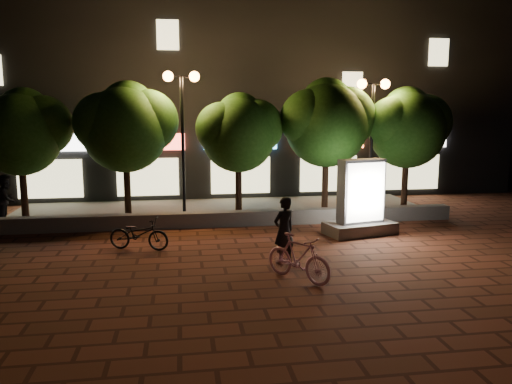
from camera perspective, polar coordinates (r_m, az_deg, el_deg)
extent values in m
plane|color=brown|center=(13.27, -1.45, -7.79)|extent=(80.00, 80.00, 0.00)
cube|color=slate|center=(17.05, -3.13, -3.07)|extent=(16.00, 0.45, 0.50)
cube|color=slate|center=(19.53, -3.83, -2.12)|extent=(16.00, 5.00, 0.08)
cube|color=black|center=(25.66, -5.19, 11.71)|extent=(28.00, 8.00, 10.00)
cube|color=white|center=(22.24, -22.82, 5.22)|extent=(3.20, 0.12, 0.70)
cube|color=beige|center=(22.38, -22.58, 1.39)|extent=(2.60, 0.10, 1.60)
cube|color=#CF4030|center=(21.61, -12.44, 5.63)|extent=(3.20, 0.12, 0.70)
cube|color=beige|center=(21.75, -12.30, 1.69)|extent=(2.60, 0.10, 1.60)
cube|color=#469FD3|center=(21.72, -1.80, 5.86)|extent=(3.20, 0.12, 0.70)
cube|color=beige|center=(21.86, -1.78, 1.93)|extent=(2.60, 0.10, 1.60)
cube|color=orange|center=(22.54, 8.40, 5.89)|extent=(3.20, 0.12, 0.70)
cube|color=beige|center=(22.68, 8.31, 2.11)|extent=(2.60, 0.10, 1.60)
cube|color=beige|center=(24.01, 17.62, 5.76)|extent=(3.20, 0.12, 0.70)
cube|color=beige|center=(24.14, 17.45, 2.21)|extent=(2.60, 0.10, 1.60)
cube|color=beige|center=(21.75, -10.11, 17.35)|extent=(0.90, 0.10, 1.20)
cube|color=beige|center=(22.84, 11.00, 11.89)|extent=(0.90, 0.10, 1.20)
cube|color=beige|center=(24.57, 20.25, 14.81)|extent=(0.90, 0.10, 1.20)
cylinder|color=black|center=(18.98, -25.13, 0.25)|extent=(0.24, 0.24, 2.25)
sphere|color=#265519|center=(18.81, -25.53, 5.96)|extent=(2.80, 2.80, 2.80)
sphere|color=#265519|center=(18.80, -23.36, 7.02)|extent=(2.10, 2.10, 2.10)
sphere|color=#265519|center=(19.10, -25.08, 8.14)|extent=(1.82, 1.82, 1.82)
cylinder|color=black|center=(18.28, -14.57, 0.66)|extent=(0.24, 0.24, 2.34)
sphere|color=#265519|center=(18.10, -14.83, 6.92)|extent=(3.00, 3.00, 3.00)
sphere|color=#265519|center=(18.23, -12.44, 7.97)|extent=(2.25, 2.25, 2.25)
sphere|color=#265519|center=(18.03, -17.07, 7.61)|extent=(2.10, 2.10, 2.10)
sphere|color=#265519|center=(18.43, -14.50, 9.30)|extent=(1.95, 1.95, 1.95)
cylinder|color=black|center=(18.31, -2.02, 0.76)|extent=(0.24, 0.24, 2.21)
sphere|color=#265519|center=(18.12, -2.05, 6.54)|extent=(2.70, 2.70, 2.70)
sphere|color=#265519|center=(18.40, -0.02, 7.52)|extent=(2.03, 2.03, 2.02)
sphere|color=#265519|center=(17.91, -3.95, 7.29)|extent=(1.89, 1.89, 1.89)
sphere|color=#265519|center=(18.46, -1.88, 8.68)|extent=(1.76, 1.76, 1.76)
cylinder|color=black|center=(18.95, 7.95, 1.31)|extent=(0.24, 0.24, 2.43)
sphere|color=#265519|center=(18.78, 8.09, 7.57)|extent=(3.10, 3.10, 3.10)
sphere|color=#265519|center=(19.19, 10.18, 8.45)|extent=(2.33, 2.33, 2.33)
sphere|color=#265519|center=(18.44, 6.14, 8.35)|extent=(2.17, 2.17, 2.17)
sphere|color=#265519|center=(19.13, 8.13, 9.92)|extent=(2.01, 2.02, 2.02)
cylinder|color=black|center=(20.10, 16.73, 1.26)|extent=(0.24, 0.24, 2.29)
sphere|color=#265519|center=(19.93, 16.99, 6.81)|extent=(2.90, 2.90, 2.90)
sphere|color=#265519|center=(20.42, 18.64, 7.62)|extent=(2.18, 2.17, 2.17)
sphere|color=#265519|center=(19.52, 15.47, 7.56)|extent=(2.03, 2.03, 2.03)
sphere|color=#265519|center=(20.28, 16.92, 8.90)|extent=(1.89, 1.88, 1.88)
cylinder|color=black|center=(17.83, -8.39, 4.96)|extent=(0.12, 0.12, 5.00)
cylinder|color=black|center=(17.82, -8.58, 13.00)|extent=(0.90, 0.08, 0.08)
sphere|color=#FF923F|center=(17.83, -10.07, 12.96)|extent=(0.36, 0.36, 0.36)
sphere|color=#FF923F|center=(17.83, -7.10, 13.03)|extent=(0.36, 0.36, 0.36)
cylinder|color=black|center=(19.19, 13.09, 4.82)|extent=(0.12, 0.12, 4.80)
cylinder|color=black|center=(19.16, 13.36, 11.99)|extent=(0.90, 0.08, 0.08)
sphere|color=#FF923F|center=(19.00, 12.07, 12.06)|extent=(0.36, 0.36, 0.36)
sphere|color=#FF923F|center=(19.33, 14.62, 11.91)|extent=(0.36, 0.36, 0.36)
cube|color=slate|center=(16.30, 11.83, -4.08)|extent=(2.41, 1.59, 0.37)
cube|color=#4C4C51|center=(16.07, 11.97, 0.10)|extent=(1.56, 0.83, 2.03)
cube|color=white|center=(15.85, 12.51, -0.04)|extent=(1.31, 0.34, 1.85)
cube|color=white|center=(16.29, 11.45, 0.24)|extent=(1.31, 0.34, 1.85)
imported|color=pink|center=(11.60, 4.89, -7.53)|extent=(1.52, 1.74, 1.09)
imported|color=black|center=(12.78, 3.24, -4.42)|extent=(0.76, 0.66, 1.74)
imported|color=black|center=(14.47, -13.31, -4.71)|extent=(1.85, 1.13, 0.92)
imported|color=black|center=(18.78, -26.72, -0.79)|extent=(0.66, 0.84, 1.71)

